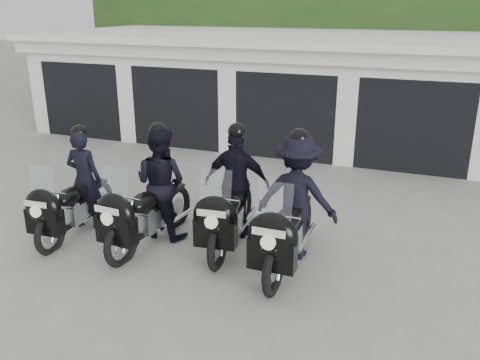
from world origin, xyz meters
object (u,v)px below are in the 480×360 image
(police_bike_c, at_px, (234,192))
(police_bike_a, at_px, (75,192))
(police_bike_b, at_px, (154,192))
(police_bike_d, at_px, (293,206))

(police_bike_c, bearing_deg, police_bike_a, -171.31)
(police_bike_a, xyz_separation_m, police_bike_b, (1.42, 0.26, 0.10))
(police_bike_a, distance_m, police_bike_d, 3.80)
(police_bike_b, distance_m, police_bike_c, 1.33)
(police_bike_a, height_order, police_bike_b, police_bike_b)
(police_bike_b, xyz_separation_m, police_bike_d, (2.36, 0.13, 0.04))
(police_bike_b, bearing_deg, police_bike_d, 7.92)
(police_bike_a, xyz_separation_m, police_bike_c, (2.67, 0.71, 0.11))
(police_bike_a, distance_m, police_bike_c, 2.77)
(police_bike_a, relative_size, police_bike_d, 0.90)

